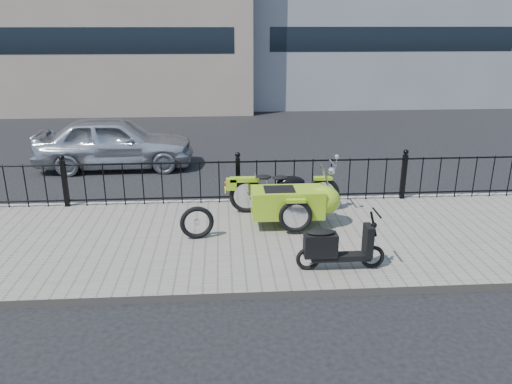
{
  "coord_description": "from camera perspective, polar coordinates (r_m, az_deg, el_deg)",
  "views": [
    {
      "loc": [
        -0.3,
        -8.52,
        3.7
      ],
      "look_at": [
        0.28,
        -0.1,
        0.81
      ],
      "focal_mm": 35.0,
      "sensor_mm": 36.0,
      "label": 1
    }
  ],
  "objects": [
    {
      "name": "sidewalk",
      "position": [
        8.82,
        -1.63,
        -5.51
      ],
      "size": [
        30.0,
        3.8,
        0.12
      ],
      "primitive_type": "cube",
      "color": "#6B645A",
      "rests_on": "ground"
    },
    {
      "name": "scooter",
      "position": [
        7.65,
        9.0,
        -6.27
      ],
      "size": [
        1.37,
        0.4,
        0.92
      ],
      "color": "black",
      "rests_on": "sidewalk"
    },
    {
      "name": "curb",
      "position": [
        10.61,
        -2.07,
        -1.19
      ],
      "size": [
        30.0,
        0.1,
        0.12
      ],
      "primitive_type": "cube",
      "color": "gray",
      "rests_on": "ground"
    },
    {
      "name": "iron_fence",
      "position": [
        10.31,
        -2.07,
        1.3
      ],
      "size": [
        14.11,
        0.11,
        1.08
      ],
      "color": "black",
      "rests_on": "sidewalk"
    },
    {
      "name": "ground",
      "position": [
        9.3,
        -1.75,
        -4.58
      ],
      "size": [
        120.0,
        120.0,
        0.0
      ],
      "primitive_type": "plane",
      "color": "black",
      "rests_on": "ground"
    },
    {
      "name": "sedan_car",
      "position": [
        13.7,
        -15.81,
        5.48
      ],
      "size": [
        4.09,
        1.72,
        1.38
      ],
      "primitive_type": "imported",
      "rotation": [
        0.0,
        0.0,
        1.59
      ],
      "color": "#B8BBC0",
      "rests_on": "ground"
    },
    {
      "name": "spare_tire",
      "position": [
        8.68,
        -6.77,
        -3.49
      ],
      "size": [
        0.6,
        0.18,
        0.59
      ],
      "primitive_type": "torus",
      "rotation": [
        1.57,
        0.0,
        0.16
      ],
      "color": "black",
      "rests_on": "sidewalk"
    },
    {
      "name": "motorcycle_sidecar",
      "position": [
        9.24,
        4.57,
        -0.81
      ],
      "size": [
        2.28,
        1.48,
        0.98
      ],
      "color": "black",
      "rests_on": "sidewalk"
    }
  ]
}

